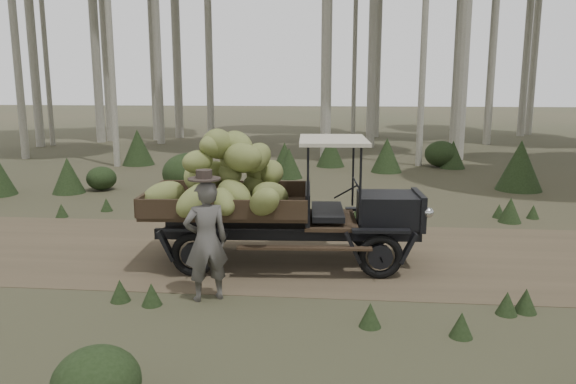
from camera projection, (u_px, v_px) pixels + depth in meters
The scene contains 5 objects.
ground at pixel (289, 253), 9.55m from camera, with size 120.00×120.00×0.00m, color #473D2B.
dirt_track at pixel (289, 253), 9.55m from camera, with size 70.00×4.00×0.01m, color brown.
banana_truck at pixel (258, 186), 8.82m from camera, with size 4.60×2.21×2.25m.
farmer at pixel (206, 239), 7.37m from camera, with size 0.70×0.61×1.76m.
undergrowth at pixel (348, 201), 11.11m from camera, with size 19.82×23.00×1.37m.
Camera 1 is at (0.86, -9.13, 2.86)m, focal length 35.00 mm.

